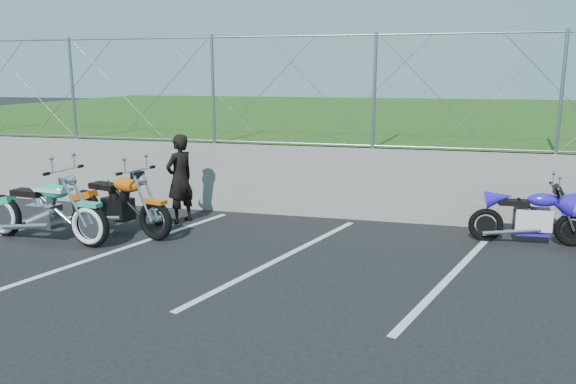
% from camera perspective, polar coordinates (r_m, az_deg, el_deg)
% --- Properties ---
extents(ground, '(90.00, 90.00, 0.00)m').
position_cam_1_polar(ground, '(7.26, -2.62, -9.15)').
color(ground, black).
rests_on(ground, ground).
extents(retaining_wall, '(30.00, 0.22, 1.30)m').
position_cam_1_polar(retaining_wall, '(10.35, 2.97, 1.07)').
color(retaining_wall, slate).
rests_on(retaining_wall, ground).
extents(grass_field, '(30.00, 20.00, 1.30)m').
position_cam_1_polar(grass_field, '(20.16, 8.62, 6.33)').
color(grass_field, '#204612').
rests_on(grass_field, ground).
extents(chain_link_fence, '(28.00, 0.03, 2.00)m').
position_cam_1_polar(chain_link_fence, '(10.17, 3.07, 10.23)').
color(chain_link_fence, gray).
rests_on(chain_link_fence, retaining_wall).
extents(parking_lines, '(18.29, 4.31, 0.01)m').
position_cam_1_polar(parking_lines, '(7.96, 7.88, -7.29)').
color(parking_lines, silver).
rests_on(parking_lines, ground).
extents(cruiser_turquoise, '(2.40, 0.76, 1.19)m').
position_cam_1_polar(cruiser_turquoise, '(9.56, -23.33, -1.91)').
color(cruiser_turquoise, black).
rests_on(cruiser_turquoise, ground).
extents(naked_orange, '(2.19, 0.85, 1.12)m').
position_cam_1_polar(naked_orange, '(9.63, -16.67, -1.33)').
color(naked_orange, black).
rests_on(naked_orange, ground).
extents(sportbike_blue, '(1.80, 0.64, 0.93)m').
position_cam_1_polar(sportbike_blue, '(9.47, 23.46, -2.52)').
color(sportbike_blue, black).
rests_on(sportbike_blue, ground).
extents(person_standing, '(0.58, 0.68, 1.57)m').
position_cam_1_polar(person_standing, '(10.06, -10.93, 1.33)').
color(person_standing, black).
rests_on(person_standing, ground).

